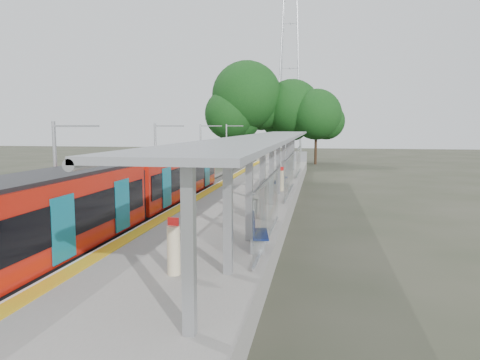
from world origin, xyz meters
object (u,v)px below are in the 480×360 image
train (119,195)px  info_pillar_far (281,181)px  info_pillar_near (174,250)px  litter_bin (253,209)px  bench_mid (273,181)px  bench_near (257,231)px  bench_far (281,177)px

train → info_pillar_far: bearing=57.1°
info_pillar_near → litter_bin: size_ratio=1.91×
train → bench_mid: 12.53m
bench_near → bench_far: bearing=82.8°
bench_near → bench_far: 17.88m
train → bench_far: size_ratio=16.73×
bench_mid → bench_far: bearing=83.2°
info_pillar_near → info_pillar_far: (1.58, 17.65, -0.03)m
litter_bin → info_pillar_far: bearing=86.8°
info_pillar_near → bench_mid: bearing=94.7°
info_pillar_near → litter_bin: (1.06, 8.40, -0.28)m
bench_far → litter_bin: bench_far is taller
bench_near → info_pillar_near: bearing=-130.9°
bench_far → bench_mid: bearing=-88.8°
train → info_pillar_far: 12.11m
train → litter_bin: size_ratio=31.86×
bench_far → train: bearing=-106.3°
bench_mid → info_pillar_near: bearing=-92.4°
info_pillar_far → litter_bin: info_pillar_far is taller
bench_mid → train: bearing=-117.8°
train → litter_bin: bearing=8.6°
train → bench_far: train is taller
bench_mid → info_pillar_near: info_pillar_near is taller
litter_bin → bench_mid: bearing=90.6°
bench_near → train: bearing=139.0°
train → info_pillar_near: size_ratio=16.71×
train → bench_mid: (5.95, 11.02, -0.48)m
info_pillar_far → train: bearing=-121.9°
train → info_pillar_far: size_ratio=17.52×
info_pillar_near → info_pillar_far: info_pillar_near is taller
bench_near → bench_far: bench_near is taller
info_pillar_near → litter_bin: bearing=90.5°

